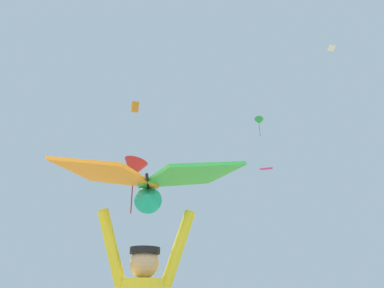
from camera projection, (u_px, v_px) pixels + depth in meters
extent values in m
sphere|color=tan|center=(144.00, 263.00, 2.89)|extent=(0.23, 0.23, 0.23)
cylinder|color=black|center=(145.00, 251.00, 2.92)|extent=(0.31, 0.31, 0.05)
cylinder|color=yellow|center=(178.00, 248.00, 2.95)|extent=(0.29, 0.17, 0.62)
cylinder|color=yellow|center=(112.00, 247.00, 2.91)|extent=(0.29, 0.17, 0.62)
cylinder|color=black|center=(148.00, 186.00, 3.14)|extent=(0.22, 0.59, 0.02)
cube|color=green|center=(191.00, 175.00, 3.11)|extent=(0.94, 0.94, 0.18)
cube|color=orange|center=(104.00, 173.00, 3.06)|extent=(0.78, 0.69, 0.18)
cone|color=#19B2AD|center=(148.00, 197.00, 3.10)|extent=(0.29, 0.27, 0.24)
pyramid|color=#DB2393|center=(266.00, 168.00, 15.87)|extent=(0.76, 0.76, 0.18)
cube|color=orange|center=(135.00, 107.00, 34.22)|extent=(0.96, 1.07, 1.11)
pyramid|color=white|center=(331.00, 48.00, 30.26)|extent=(0.69, 0.65, 0.35)
cone|color=green|center=(259.00, 121.00, 38.82)|extent=(0.95, 1.15, 1.03)
cylinder|color=#237931|center=(260.00, 130.00, 38.41)|extent=(0.04, 0.04, 1.36)
cone|color=red|center=(134.00, 170.00, 16.08)|extent=(1.59, 1.53, 1.06)
cylinder|color=maroon|center=(132.00, 196.00, 15.62)|extent=(0.05, 0.05, 1.53)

